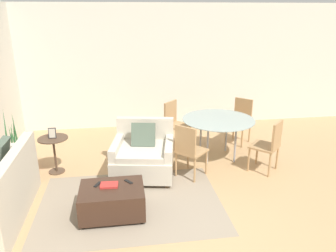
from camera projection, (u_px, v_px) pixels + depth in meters
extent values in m
plane|color=tan|center=(186.00, 228.00, 4.10)|extent=(20.00, 20.00, 0.00)
cube|color=beige|center=(152.00, 67.00, 7.39)|extent=(12.00, 0.06, 2.75)
cube|color=gray|center=(131.00, 203.00, 4.64)|extent=(2.54, 1.84, 0.00)
cube|color=beige|center=(133.00, 235.00, 3.97)|extent=(2.49, 0.06, 0.00)
cube|color=beige|center=(132.00, 225.00, 4.16)|extent=(2.49, 0.06, 0.00)
cube|color=beige|center=(132.00, 216.00, 4.35)|extent=(2.49, 0.06, 0.00)
cube|color=beige|center=(131.00, 207.00, 4.54)|extent=(2.49, 0.06, 0.00)
cube|color=beige|center=(131.00, 199.00, 4.73)|extent=(2.49, 0.06, 0.00)
cube|color=beige|center=(130.00, 192.00, 4.92)|extent=(2.49, 0.06, 0.00)
cube|color=beige|center=(130.00, 185.00, 5.11)|extent=(2.49, 0.06, 0.00)
cube|color=beige|center=(129.00, 179.00, 5.30)|extent=(2.49, 0.06, 0.00)
cube|color=beige|center=(14.00, 171.00, 4.12)|extent=(0.14, 1.72, 0.43)
cube|color=beige|center=(6.00, 153.00, 4.85)|extent=(0.76, 0.12, 0.26)
cube|color=#4C5B4C|center=(1.00, 155.00, 4.43)|extent=(0.19, 0.40, 0.41)
cube|color=beige|center=(143.00, 162.00, 5.37)|extent=(1.12, 1.10, 0.34)
cube|color=beige|center=(143.00, 151.00, 5.26)|extent=(0.86, 0.93, 0.10)
cube|color=beige|center=(145.00, 131.00, 5.62)|extent=(0.97, 0.29, 0.47)
cube|color=beige|center=(117.00, 147.00, 5.29)|extent=(0.27, 0.87, 0.20)
cube|color=beige|center=(169.00, 148.00, 5.26)|extent=(0.27, 0.87, 0.20)
cylinder|color=brown|center=(115.00, 184.00, 5.08)|extent=(0.05, 0.05, 0.06)
cylinder|color=brown|center=(167.00, 185.00, 5.05)|extent=(0.05, 0.05, 0.06)
cylinder|color=brown|center=(123.00, 163.00, 5.81)|extent=(0.05, 0.05, 0.06)
cylinder|color=brown|center=(169.00, 163.00, 5.79)|extent=(0.05, 0.05, 0.06)
cube|color=#4C5B4C|center=(143.00, 135.00, 5.33)|extent=(0.42, 0.28, 0.40)
cube|color=#382319|center=(112.00, 200.00, 4.32)|extent=(0.84, 0.62, 0.36)
cylinder|color=black|center=(83.00, 227.00, 4.09)|extent=(0.04, 0.04, 0.04)
cylinder|color=black|center=(142.00, 222.00, 4.19)|extent=(0.04, 0.04, 0.04)
cylinder|color=black|center=(87.00, 204.00, 4.58)|extent=(0.04, 0.04, 0.04)
cylinder|color=black|center=(139.00, 200.00, 4.68)|extent=(0.04, 0.04, 0.04)
cube|color=#B72D28|center=(109.00, 185.00, 4.30)|extent=(0.24, 0.18, 0.03)
cube|color=black|center=(98.00, 184.00, 4.34)|extent=(0.10, 0.15, 0.01)
cube|color=black|center=(128.00, 182.00, 4.41)|extent=(0.12, 0.14, 0.01)
cylinder|color=maroon|center=(18.00, 164.00, 5.46)|extent=(0.42, 0.42, 0.31)
cylinder|color=black|center=(16.00, 156.00, 5.41)|extent=(0.39, 0.39, 0.02)
cone|color=#2D6B38|center=(16.00, 134.00, 5.29)|extent=(0.05, 0.14, 0.76)
cone|color=#2D6B38|center=(14.00, 136.00, 5.33)|extent=(0.11, 0.07, 0.68)
cone|color=#2D6B38|center=(12.00, 139.00, 5.36)|extent=(0.10, 0.09, 0.56)
cone|color=#2D6B38|center=(6.00, 133.00, 5.26)|extent=(0.04, 0.12, 0.80)
cone|color=#2D6B38|center=(12.00, 141.00, 5.29)|extent=(0.07, 0.06, 0.54)
cone|color=#2D6B38|center=(14.00, 142.00, 5.23)|extent=(0.09, 0.06, 0.56)
cylinder|color=#4C3828|center=(53.00, 138.00, 5.34)|extent=(0.48, 0.48, 0.02)
cylinder|color=#4C3828|center=(55.00, 155.00, 5.44)|extent=(0.04, 0.04, 0.58)
cylinder|color=#4C3828|center=(57.00, 171.00, 5.54)|extent=(0.26, 0.26, 0.02)
cube|color=black|center=(52.00, 133.00, 5.31)|extent=(0.12, 0.05, 0.17)
cube|color=#B2A893|center=(52.00, 133.00, 5.31)|extent=(0.10, 0.03, 0.15)
cube|color=black|center=(53.00, 135.00, 5.35)|extent=(0.02, 0.04, 0.08)
cylinder|color=#8C9E99|center=(218.00, 119.00, 5.86)|extent=(1.30, 1.30, 0.01)
cylinder|color=#99999E|center=(208.00, 145.00, 5.72)|extent=(0.04, 0.04, 0.73)
cylinder|color=#99999E|center=(235.00, 143.00, 5.79)|extent=(0.04, 0.04, 0.73)
cylinder|color=#99999E|center=(201.00, 135.00, 6.19)|extent=(0.04, 0.04, 0.73)
cylinder|color=#99999E|center=(226.00, 133.00, 6.26)|extent=(0.04, 0.04, 0.73)
cube|color=tan|center=(192.00, 151.00, 5.30)|extent=(0.59, 0.59, 0.03)
cube|color=tan|center=(185.00, 141.00, 5.08)|extent=(0.29, 0.29, 0.45)
cylinder|color=tan|center=(206.00, 162.00, 5.41)|extent=(0.03, 0.03, 0.42)
cylinder|color=tan|center=(188.00, 157.00, 5.61)|extent=(0.03, 0.03, 0.42)
cylinder|color=tan|center=(195.00, 170.00, 5.14)|extent=(0.03, 0.03, 0.42)
cylinder|color=tan|center=(176.00, 164.00, 5.34)|extent=(0.03, 0.03, 0.42)
cube|color=tan|center=(264.00, 146.00, 5.47)|extent=(0.59, 0.59, 0.03)
cube|color=tan|center=(277.00, 135.00, 5.28)|extent=(0.29, 0.29, 0.45)
cylinder|color=tan|center=(257.00, 153.00, 5.78)|extent=(0.03, 0.03, 0.42)
cylinder|color=tan|center=(249.00, 160.00, 5.51)|extent=(0.03, 0.03, 0.42)
cylinder|color=tan|center=(277.00, 158.00, 5.58)|extent=(0.03, 0.03, 0.42)
cylinder|color=tan|center=(270.00, 165.00, 5.31)|extent=(0.03, 0.03, 0.42)
cube|color=tan|center=(178.00, 126.00, 6.46)|extent=(0.59, 0.59, 0.03)
cube|color=tan|center=(170.00, 112.00, 6.49)|extent=(0.29, 0.29, 0.45)
cylinder|color=tan|center=(180.00, 141.00, 6.30)|extent=(0.03, 0.03, 0.42)
cylinder|color=tan|center=(190.00, 136.00, 6.57)|extent=(0.03, 0.03, 0.42)
cylinder|color=tan|center=(165.00, 137.00, 6.50)|extent=(0.03, 0.03, 0.42)
cylinder|color=tan|center=(176.00, 132.00, 6.77)|extent=(0.03, 0.03, 0.42)
cube|color=tan|center=(238.00, 123.00, 6.63)|extent=(0.59, 0.59, 0.03)
cube|color=tan|center=(243.00, 109.00, 6.70)|extent=(0.29, 0.29, 0.45)
cylinder|color=tan|center=(226.00, 134.00, 6.67)|extent=(0.03, 0.03, 0.42)
cylinder|color=tan|center=(242.00, 138.00, 6.47)|extent=(0.03, 0.03, 0.42)
cylinder|color=tan|center=(234.00, 129.00, 6.94)|extent=(0.03, 0.03, 0.42)
cylinder|color=tan|center=(250.00, 132.00, 6.74)|extent=(0.03, 0.03, 0.42)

